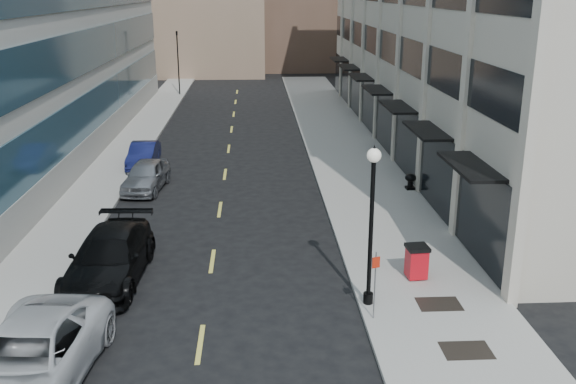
{
  "coord_description": "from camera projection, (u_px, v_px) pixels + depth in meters",
  "views": [
    {
      "loc": [
        1.69,
        -14.66,
        9.95
      ],
      "look_at": [
        2.9,
        8.06,
        2.7
      ],
      "focal_mm": 40.0,
      "sensor_mm": 36.0,
      "label": 1
    }
  ],
  "objects": [
    {
      "name": "road_centerline",
      "position": [
        223.0,
        190.0,
        33.05
      ],
      "size": [
        0.15,
        68.2,
        0.01
      ],
      "color": "#D8CC4C",
      "rests_on": "ground"
    },
    {
      "name": "car_white_van",
      "position": [
        28.0,
        359.0,
        16.45
      ],
      "size": [
        3.47,
        6.53,
        1.75
      ],
      "primitive_type": "imported",
      "rotation": [
        0.0,
        0.0,
        -0.09
      ],
      "color": "silver",
      "rests_on": "ground"
    },
    {
      "name": "car_black_pickup",
      "position": [
        109.0,
        257.0,
        22.67
      ],
      "size": [
        2.7,
        6.11,
        1.74
      ],
      "primitive_type": "imported",
      "rotation": [
        0.0,
        0.0,
        -0.04
      ],
      "color": "black",
      "rests_on": "ground"
    },
    {
      "name": "grate_far",
      "position": [
        439.0,
        304.0,
        20.84
      ],
      "size": [
        1.4,
        1.0,
        0.01
      ],
      "primitive_type": "cube",
      "color": "black",
      "rests_on": "sidewalk_right"
    },
    {
      "name": "ground",
      "position": [
        194.0,
        384.0,
        16.88
      ],
      "size": [
        160.0,
        160.0,
        0.0
      ],
      "primitive_type": "plane",
      "color": "black",
      "rests_on": "ground"
    },
    {
      "name": "lamppost",
      "position": [
        372.0,
        213.0,
        19.96
      ],
      "size": [
        0.44,
        0.44,
        5.31
      ],
      "color": "black",
      "rests_on": "sidewalk_right"
    },
    {
      "name": "traffic_signal",
      "position": [
        177.0,
        35.0,
        60.54
      ],
      "size": [
        0.66,
        0.66,
        6.98
      ],
      "color": "black",
      "rests_on": "ground"
    },
    {
      "name": "sidewalk_right",
      "position": [
        358.0,
        171.0,
        36.27
      ],
      "size": [
        5.0,
        80.0,
        0.15
      ],
      "primitive_type": "cube",
      "color": "#9C988E",
      "rests_on": "ground"
    },
    {
      "name": "building_right",
      "position": [
        492.0,
        4.0,
        40.7
      ],
      "size": [
        15.3,
        46.5,
        18.25
      ],
      "color": "#B5AB99",
      "rests_on": "ground"
    },
    {
      "name": "car_silver_sedan",
      "position": [
        146.0,
        175.0,
        32.95
      ],
      "size": [
        2.29,
        4.67,
        1.53
      ],
      "primitive_type": "imported",
      "rotation": [
        0.0,
        0.0,
        -0.11
      ],
      "color": "gray",
      "rests_on": "ground"
    },
    {
      "name": "urn_planter",
      "position": [
        411.0,
        180.0,
        32.63
      ],
      "size": [
        0.58,
        0.58,
        0.81
      ],
      "rotation": [
        0.0,
        0.0,
        0.07
      ],
      "color": "black",
      "rests_on": "sidewalk_right"
    },
    {
      "name": "sign_post",
      "position": [
        375.0,
        276.0,
        19.51
      ],
      "size": [
        0.25,
        0.11,
        2.22
      ],
      "rotation": [
        0.0,
        0.0,
        0.32
      ],
      "color": "slate",
      "rests_on": "sidewalk_right"
    },
    {
      "name": "trash_bin",
      "position": [
        417.0,
        261.0,
        22.55
      ],
      "size": [
        0.81,
        0.88,
        1.22
      ],
      "rotation": [
        0.0,
        0.0,
        0.09
      ],
      "color": "#B60C16",
      "rests_on": "sidewalk_right"
    },
    {
      "name": "grate_mid",
      "position": [
        466.0,
        350.0,
        18.17
      ],
      "size": [
        1.4,
        1.0,
        0.01
      ],
      "primitive_type": "cube",
      "color": "black",
      "rests_on": "sidewalk_right"
    },
    {
      "name": "sidewalk_left",
      "position": [
        108.0,
        175.0,
        35.56
      ],
      "size": [
        3.0,
        80.0,
        0.15
      ],
      "primitive_type": "cube",
      "color": "#9C988E",
      "rests_on": "ground"
    },
    {
      "name": "car_blue_sedan",
      "position": [
        144.0,
        155.0,
        37.37
      ],
      "size": [
        1.49,
        4.17,
        1.37
      ],
      "primitive_type": "imported",
      "rotation": [
        0.0,
        0.0,
        -0.01
      ],
      "color": "#14194D",
      "rests_on": "ground"
    }
  ]
}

